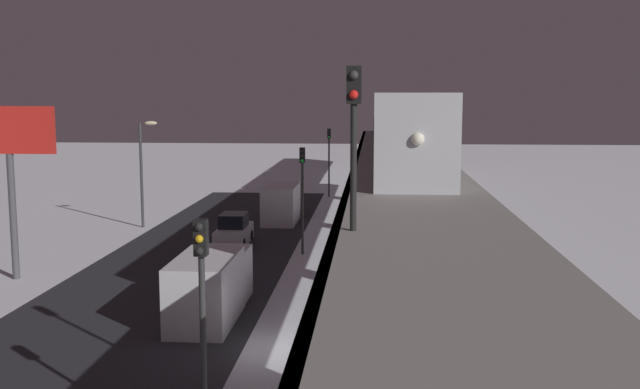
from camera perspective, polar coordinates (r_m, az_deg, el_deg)
The scene contains 13 objects.
ground_plane at distance 28.13m, azimuth -4.04°, elevation -11.89°, with size 240.00×240.00×0.00m, color white.
avenue_asphalt at distance 29.71m, azimuth -16.66°, elevation -11.12°, with size 11.00×89.15×0.01m, color #28282D.
elevated_railway at distance 26.59m, azimuth 7.08°, elevation -1.35°, with size 5.00×89.15×6.11m.
subway_train at distance 61.59m, azimuth 5.60°, elevation 6.19°, with size 2.94×74.07×3.40m.
rail_signal at distance 17.82m, azimuth 2.63°, elevation 5.83°, with size 0.36×0.41×4.00m.
sedan_white at distance 47.39m, azimuth -6.70°, elevation -2.89°, with size 1.91×4.66×1.97m.
box_truck at distance 32.08m, azimuth -8.43°, elevation -6.98°, with size 2.40×7.40×2.80m.
delivery_van at distance 55.91m, azimuth -2.92°, elevation -0.66°, with size 2.40×7.40×2.80m.
traffic_light_near at distance 18.68m, azimuth -9.11°, elevation -8.61°, with size 0.32×0.44×6.40m.
traffic_light_mid at distance 43.45m, azimuth -1.37°, elevation 0.76°, with size 0.32×0.44×6.40m.
traffic_light_far at distance 68.74m, azimuth 0.70°, elevation 3.29°, with size 0.32×0.44×6.40m.
commercial_billboard at distance 40.48m, azimuth -22.94°, elevation 3.40°, with size 4.80×0.36×8.90m.
street_lamp_far at distance 53.99m, azimuth -13.48°, elevation 2.55°, with size 1.35×0.44×7.65m.
Camera 1 is at (-3.89, 26.23, 9.39)m, focal length 41.30 mm.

